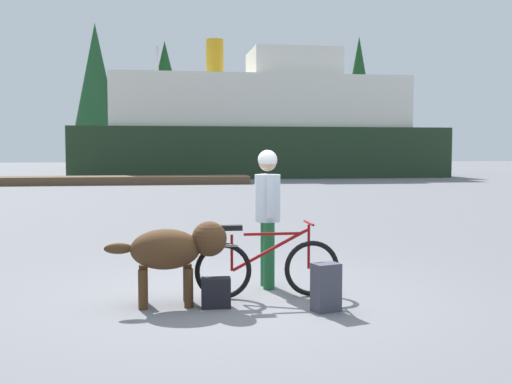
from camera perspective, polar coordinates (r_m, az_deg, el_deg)
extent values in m
plane|color=slate|center=(7.48, -1.01, -9.50)|extent=(160.00, 160.00, 0.00)
torus|color=black|center=(7.49, 5.09, -6.91)|extent=(0.66, 0.06, 0.66)
torus|color=black|center=(7.32, -2.99, -7.16)|extent=(0.66, 0.06, 0.66)
cube|color=maroon|center=(7.33, 1.49, -3.81)|extent=(0.67, 0.03, 0.03)
cube|color=maroon|center=(7.35, 1.33, -5.25)|extent=(0.91, 0.03, 0.49)
cylinder|color=maroon|center=(7.29, -2.21, -5.53)|extent=(0.03, 0.03, 0.42)
cylinder|color=maroon|center=(7.44, 4.80, -4.95)|extent=(0.03, 0.03, 0.52)
cube|color=black|center=(7.25, -2.21, -3.26)|extent=(0.24, 0.10, 0.06)
cylinder|color=maroon|center=(7.40, 4.81, -2.81)|extent=(0.03, 0.44, 0.03)
cube|color=slate|center=(7.26, -3.15, -4.84)|extent=(0.36, 0.14, 0.02)
cylinder|color=#19592D|center=(8.03, 0.91, -5.55)|extent=(0.14, 0.14, 0.83)
cylinder|color=#19592D|center=(7.81, 1.18, -5.81)|extent=(0.14, 0.14, 0.83)
cylinder|color=silver|center=(7.83, 1.05, -0.55)|extent=(0.32, 0.32, 0.59)
cylinder|color=silver|center=(8.05, 0.78, -0.19)|extent=(0.09, 0.09, 0.52)
cylinder|color=silver|center=(7.61, 1.34, -0.42)|extent=(0.09, 0.09, 0.52)
sphere|color=tan|center=(7.81, 1.06, 2.72)|extent=(0.23, 0.23, 0.23)
sphere|color=white|center=(7.81, 1.06, 2.94)|extent=(0.24, 0.24, 0.24)
ellipsoid|color=#472D19|center=(7.05, -8.21, -5.15)|extent=(0.77, 0.53, 0.45)
sphere|color=#472D19|center=(7.06, -4.26, -4.25)|extent=(0.40, 0.40, 0.40)
ellipsoid|color=#472D19|center=(7.06, -12.34, -5.02)|extent=(0.32, 0.12, 0.12)
cylinder|color=#472D19|center=(7.27, -6.23, -8.17)|extent=(0.10, 0.10, 0.43)
cylinder|color=#472D19|center=(6.99, -6.12, -8.66)|extent=(0.10, 0.10, 0.43)
cylinder|color=#472D19|center=(7.27, -10.16, -8.21)|extent=(0.10, 0.10, 0.43)
cylinder|color=#472D19|center=(6.99, -10.22, -8.71)|extent=(0.10, 0.10, 0.43)
cube|color=#3F3F4C|center=(6.84, 6.36, -8.58)|extent=(0.33, 0.27, 0.52)
cube|color=black|center=(6.98, -3.65, -9.10)|extent=(0.33, 0.20, 0.33)
cube|color=brown|center=(32.46, -17.94, 0.98)|extent=(19.34, 2.06, 0.40)
cube|color=#1E331E|center=(40.69, 0.16, 3.60)|extent=(22.95, 7.67, 3.07)
cube|color=silver|center=(40.80, 0.16, 8.01)|extent=(18.36, 6.45, 3.20)
cube|color=silver|center=(41.47, 3.35, 11.41)|extent=(5.51, 4.60, 1.80)
cylinder|color=#BF8C19|center=(40.76, -3.75, 11.96)|extent=(1.10, 1.10, 2.40)
ellipsoid|color=silver|center=(38.65, -8.82, 1.93)|extent=(7.03, 1.97, 0.90)
cylinder|color=#B2B2B7|center=(38.72, -8.89, 7.79)|extent=(0.14, 0.14, 7.01)
cylinder|color=#B2B2B7|center=(38.64, -10.42, 4.36)|extent=(3.17, 0.10, 0.10)
cylinder|color=#4C331E|center=(58.80, -14.23, 3.71)|extent=(0.37, 0.37, 3.37)
cone|color=#1E4C28|center=(59.15, -14.33, 10.04)|extent=(3.93, 3.93, 9.67)
cylinder|color=#4C331E|center=(59.61, -8.20, 3.52)|extent=(0.48, 0.48, 2.80)
cone|color=#19471E|center=(59.87, -8.25, 9.16)|extent=(4.38, 4.38, 8.97)
cylinder|color=#4C331E|center=(59.68, 9.22, 3.53)|extent=(0.41, 0.41, 2.84)
cone|color=#19471E|center=(59.96, 9.29, 9.36)|extent=(3.35, 3.35, 9.34)
cylinder|color=#4C331E|center=(66.05, -9.69, 3.32)|extent=(0.38, 0.38, 2.31)
cone|color=#143819|center=(66.15, -9.73, 7.15)|extent=(3.69, 3.69, 6.55)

